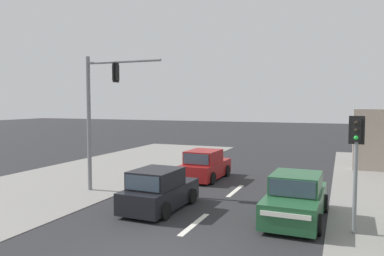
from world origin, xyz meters
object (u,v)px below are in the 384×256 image
(traffic_signal_mast, at_px, (99,106))
(hatchback_oncoming_near, at_px, (205,166))
(sedan_kerbside_parked, at_px, (296,199))
(hatchback_crossing_left, at_px, (159,191))
(pedestal_signal_right_kerb, at_px, (356,154))

(traffic_signal_mast, xyz_separation_m, hatchback_oncoming_near, (3.45, 4.26, -3.13))
(traffic_signal_mast, bearing_deg, sedan_kerbside_parked, -6.01)
(sedan_kerbside_parked, distance_m, hatchback_crossing_left, 4.88)
(pedestal_signal_right_kerb, height_order, hatchback_oncoming_near, pedestal_signal_right_kerb)
(sedan_kerbside_parked, xyz_separation_m, hatchback_oncoming_near, (-5.14, 5.17, -0.00))
(traffic_signal_mast, height_order, hatchback_crossing_left, traffic_signal_mast)
(hatchback_crossing_left, bearing_deg, sedan_kerbside_parked, 7.81)
(pedestal_signal_right_kerb, bearing_deg, traffic_signal_mast, 170.38)
(pedestal_signal_right_kerb, relative_size, sedan_kerbside_parked, 0.83)
(hatchback_crossing_left, bearing_deg, hatchback_oncoming_near, 93.01)
(pedestal_signal_right_kerb, xyz_separation_m, hatchback_oncoming_near, (-6.94, 6.03, -1.71))
(pedestal_signal_right_kerb, bearing_deg, sedan_kerbside_parked, 154.51)
(hatchback_oncoming_near, bearing_deg, hatchback_crossing_left, -86.99)
(traffic_signal_mast, relative_size, hatchback_crossing_left, 1.63)
(hatchback_crossing_left, relative_size, hatchback_oncoming_near, 1.00)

